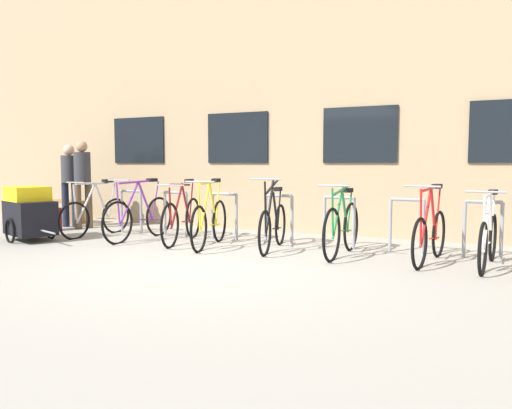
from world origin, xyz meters
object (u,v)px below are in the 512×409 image
Objects in this scene: bicycle_red at (430,234)px; bicycle_purple at (139,216)px; bicycle_maroon at (182,219)px; bicycle_green at (342,228)px; bicycle_white at (488,238)px; wooden_bench at (57,206)px; person_by_bench at (70,179)px; bicycle_black at (273,225)px; bike_trailer at (30,213)px; backpack at (53,219)px; person_browsing at (83,178)px; bicycle_yellow at (210,221)px; bicycle_silver at (96,215)px.

bicycle_purple is at bearing -179.15° from bicycle_red.
bicycle_green is at bearing 0.02° from bicycle_maroon.
bicycle_white reaches higher than wooden_bench.
person_by_bench is (-7.04, 0.66, 0.59)m from bicycle_red.
bicycle_black reaches higher than bike_trailer.
bicycle_green is 1.16× the size of wooden_bench.
wooden_bench is at bearing 172.32° from bicycle_red.
bicycle_red reaches higher than backpack.
person_browsing is at bearing 172.27° from bicycle_black.
bicycle_green is at bearing -179.26° from bicycle_red.
person_by_bench reaches higher than backpack.
person_browsing is (-1.93, 0.66, 0.61)m from bicycle_purple.
person_browsing is at bearing 174.88° from bicycle_red.
bicycle_purple is 2.24m from backpack.
bike_trailer is at bearing -165.05° from bicycle_yellow.
bicycle_white is (3.95, 0.15, -0.03)m from bicycle_yellow.
bicycle_purple is (0.98, -0.01, 0.02)m from bicycle_silver.
bicycle_red is 0.94× the size of person_browsing.
bicycle_maroon is 1.04× the size of person_by_bench.
bicycle_maroon is at bearing -12.44° from person_browsing.
bicycle_purple reaches higher than bicycle_maroon.
person_browsing reaches higher than bike_trailer.
bicycle_green is at bearing -9.15° from wooden_bench.
bicycle_yellow reaches higher than wooden_bench.
bicycle_green reaches higher than bicycle_white.
bicycle_green is 2.69m from bicycle_maroon.
bicycle_white is at bearing -7.13° from wooden_bench.
bicycle_silver is 1.10× the size of wooden_bench.
bicycle_purple is at bearing -179.35° from bicycle_white.
bicycle_silver is at bearing -27.77° from person_by_bench.
bicycle_purple is at bearing -8.36° from backpack.
bicycle_red is 3.73× the size of backpack.
bicycle_yellow reaches higher than bicycle_red.
bike_trailer is 0.88× the size of person_by_bench.
person_by_bench is 0.94m from backpack.
backpack is at bearing -79.12° from person_by_bench.
bicycle_purple is at bearing 29.50° from bike_trailer.
bicycle_purple reaches higher than bicycle_silver.
bicycle_green is 1.01× the size of bicycle_white.
person_by_bench is (-1.36, 0.72, 0.60)m from bicycle_silver.
person_by_bench reaches higher than bicycle_purple.
bicycle_green is 6.77m from wooden_bench.
person_browsing is at bearing 167.46° from bicycle_yellow.
bicycle_white is 4.56m from bicycle_maroon.
bicycle_red is (1.18, 0.02, -0.02)m from bicycle_green.
bicycle_yellow is 1.17× the size of bike_trailer.
person_browsing reaches higher than bicycle_red.
bicycle_silver is (-6.38, -0.05, 0.01)m from bicycle_white.
bicycle_maroon is at bearing 167.03° from bicycle_yellow.
bicycle_white is 1.14× the size of bike_trailer.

